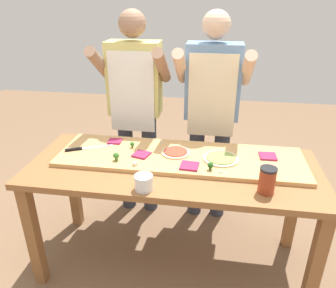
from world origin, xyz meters
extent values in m
plane|color=brown|center=(0.00, 0.00, 0.00)|extent=(8.00, 8.00, 0.00)
cube|color=brown|center=(-0.85, -0.30, 0.37)|extent=(0.07, 0.07, 0.75)
cube|color=brown|center=(0.85, -0.30, 0.37)|extent=(0.07, 0.07, 0.75)
cube|color=brown|center=(-0.85, 0.30, 0.37)|extent=(0.07, 0.07, 0.75)
cube|color=brown|center=(0.85, 0.30, 0.37)|extent=(0.07, 0.07, 0.75)
cube|color=brown|center=(0.00, 0.00, 0.77)|extent=(1.81, 0.73, 0.04)
cube|color=tan|center=(0.03, 0.09, 0.80)|extent=(1.57, 0.47, 0.03)
cube|color=#B7BABF|center=(-0.53, 0.12, 0.82)|extent=(0.20, 0.11, 0.00)
cube|color=black|center=(-0.68, 0.05, 0.82)|extent=(0.11, 0.07, 0.02)
cylinder|color=beige|center=(0.00, 0.12, 0.82)|extent=(0.19, 0.19, 0.01)
cylinder|color=#BC3D28|center=(0.00, 0.12, 0.83)|extent=(0.15, 0.15, 0.01)
cylinder|color=beige|center=(0.29, 0.08, 0.82)|extent=(0.22, 0.22, 0.01)
cylinder|color=#899E4C|center=(0.29, 0.08, 0.83)|extent=(0.18, 0.18, 0.01)
cube|color=#9E234C|center=(0.59, 0.15, 0.82)|extent=(0.11, 0.11, 0.01)
cube|color=#9E234C|center=(-0.21, 0.05, 0.82)|extent=(0.12, 0.12, 0.01)
cube|color=#9E234C|center=(-0.45, 0.23, 0.82)|extent=(0.09, 0.09, 0.01)
cube|color=#9E234C|center=(0.11, -0.05, 0.82)|extent=(0.11, 0.11, 0.01)
cylinder|color=#2C5915|center=(0.23, -0.07, 0.83)|extent=(0.02, 0.02, 0.02)
sphere|color=#23561E|center=(0.23, -0.07, 0.85)|extent=(0.04, 0.04, 0.04)
cylinder|color=#366618|center=(0.59, -0.07, 0.83)|extent=(0.02, 0.02, 0.02)
sphere|color=#2D6623|center=(0.59, -0.07, 0.85)|extent=(0.04, 0.04, 0.04)
cylinder|color=#3F7220|center=(-0.35, -0.04, 0.83)|extent=(0.02, 0.02, 0.02)
sphere|color=#38752D|center=(-0.35, -0.04, 0.85)|extent=(0.04, 0.04, 0.04)
cylinder|color=#3F7220|center=(-0.30, 0.16, 0.82)|extent=(0.01, 0.01, 0.02)
sphere|color=#38752D|center=(-0.30, 0.16, 0.84)|extent=(0.03, 0.03, 0.03)
cube|color=silver|center=(-0.22, -0.08, 0.83)|extent=(0.03, 0.03, 0.02)
cube|color=silver|center=(-0.11, 0.26, 0.82)|extent=(0.02, 0.02, 0.01)
cube|color=white|center=(0.29, -0.09, 0.82)|extent=(0.02, 0.02, 0.01)
cylinder|color=white|center=(-0.12, -0.29, 0.83)|extent=(0.10, 0.10, 0.09)
cylinder|color=white|center=(-0.12, -0.29, 0.82)|extent=(0.09, 0.09, 0.05)
cylinder|color=#99381E|center=(0.54, -0.22, 0.86)|extent=(0.09, 0.09, 0.14)
cylinder|color=black|center=(0.54, -0.22, 0.93)|extent=(0.09, 0.09, 0.01)
cylinder|color=#333847|center=(-0.49, 0.62, 0.45)|extent=(0.12, 0.12, 0.90)
cylinder|color=#333847|center=(-0.29, 0.62, 0.45)|extent=(0.12, 0.12, 0.90)
cube|color=#D1C670|center=(-0.39, 0.62, 1.18)|extent=(0.40, 0.20, 0.55)
cube|color=white|center=(-0.39, 0.51, 1.09)|extent=(0.34, 0.01, 0.60)
cylinder|color=#997056|center=(-0.62, 0.52, 1.30)|extent=(0.08, 0.39, 0.31)
cylinder|color=#997056|center=(-0.16, 0.52, 1.30)|extent=(0.08, 0.39, 0.31)
sphere|color=#997056|center=(-0.39, 0.62, 1.57)|extent=(0.20, 0.20, 0.20)
cylinder|color=#333847|center=(0.11, 0.62, 0.45)|extent=(0.12, 0.12, 0.90)
cylinder|color=#333847|center=(0.31, 0.62, 0.45)|extent=(0.12, 0.12, 0.90)
cube|color=#6689B2|center=(0.21, 0.62, 1.18)|extent=(0.40, 0.20, 0.55)
cube|color=beige|center=(0.21, 0.51, 1.09)|extent=(0.34, 0.01, 0.60)
cylinder|color=#DBB293|center=(-0.02, 0.52, 1.30)|extent=(0.08, 0.39, 0.31)
cylinder|color=#DBB293|center=(0.44, 0.52, 1.30)|extent=(0.08, 0.39, 0.31)
sphere|color=#DBB293|center=(0.21, 0.62, 1.57)|extent=(0.20, 0.20, 0.20)
camera|label=1|loc=(0.24, -1.76, 1.77)|focal=34.61mm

